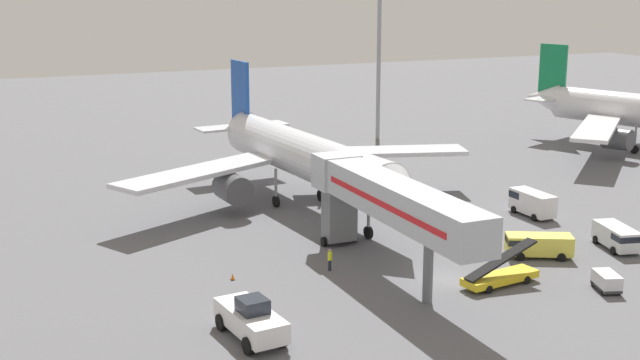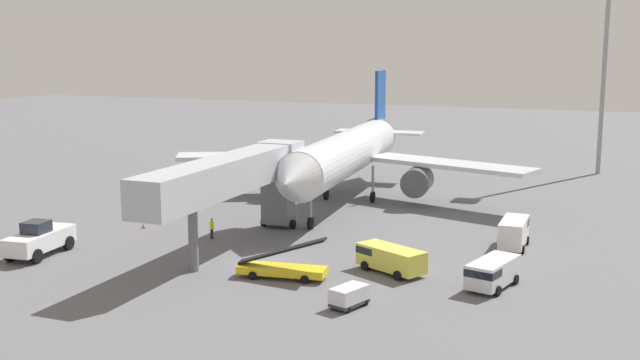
% 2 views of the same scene
% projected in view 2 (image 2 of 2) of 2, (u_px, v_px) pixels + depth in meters
% --- Properties ---
extents(ground_plane, '(300.00, 300.00, 0.00)m').
position_uv_depth(ground_plane, '(261.00, 263.00, 57.42)').
color(ground_plane, slate).
extents(airplane_at_gate, '(38.18, 38.38, 13.00)m').
position_uv_depth(airplane_at_gate, '(348.00, 154.00, 79.15)').
color(airplane_at_gate, silver).
rests_on(airplane_at_gate, ground).
extents(jet_bridge, '(3.47, 22.64, 7.63)m').
position_uv_depth(jet_bridge, '(235.00, 177.00, 60.48)').
color(jet_bridge, '#B2B7C1').
rests_on(jet_bridge, ground).
extents(pushback_tug, '(3.20, 6.52, 2.76)m').
position_uv_depth(pushback_tug, '(39.00, 239.00, 59.42)').
color(pushback_tug, white).
rests_on(pushback_tug, ground).
extents(belt_loader_truck, '(6.38, 2.63, 3.03)m').
position_uv_depth(belt_loader_truck, '(282.00, 268.00, 53.72)').
color(belt_loader_truck, yellow).
rests_on(belt_loader_truck, ground).
extents(service_van_mid_center, '(5.54, 4.12, 1.84)m').
position_uv_depth(service_van_mid_center, '(389.00, 258.00, 55.09)').
color(service_van_mid_center, '#E5DB4C').
rests_on(service_van_mid_center, ground).
extents(service_van_rear_left, '(2.16, 4.97, 2.32)m').
position_uv_depth(service_van_rear_left, '(514.00, 231.00, 61.75)').
color(service_van_rear_left, white).
rests_on(service_van_rear_left, ground).
extents(service_van_outer_left, '(3.11, 5.20, 1.90)m').
position_uv_depth(service_van_outer_left, '(492.00, 272.00, 51.49)').
color(service_van_outer_left, silver).
rests_on(service_van_outer_left, ground).
extents(baggage_cart_near_right, '(2.09, 2.78, 1.32)m').
position_uv_depth(baggage_cart_near_right, '(349.00, 296.00, 47.75)').
color(baggage_cart_near_right, '#38383D').
rests_on(baggage_cart_near_right, ground).
extents(ground_crew_worker_foreground, '(0.44, 0.44, 1.74)m').
position_uv_depth(ground_crew_worker_foreground, '(212.00, 228.00, 64.63)').
color(ground_crew_worker_foreground, '#1E2333').
rests_on(ground_crew_worker_foreground, ground).
extents(safety_cone_alpha, '(0.32, 0.32, 0.50)m').
position_uv_depth(safety_cone_alpha, '(143.00, 225.00, 68.43)').
color(safety_cone_alpha, black).
rests_on(safety_cone_alpha, ground).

